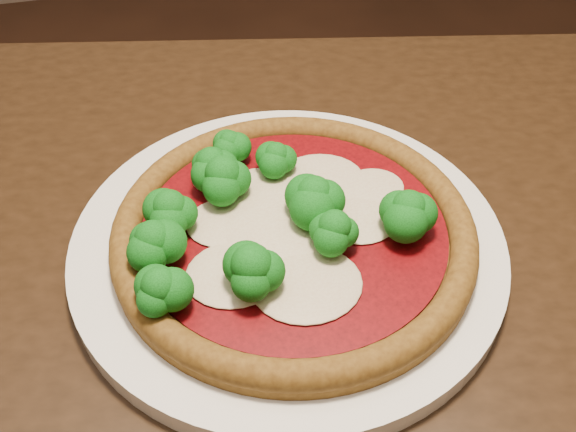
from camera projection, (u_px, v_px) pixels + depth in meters
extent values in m
cube|color=black|center=(318.00, 283.00, 0.53)|extent=(1.29, 0.96, 0.04)
cylinder|color=white|center=(288.00, 243.00, 0.52)|extent=(0.35, 0.35, 0.02)
cylinder|color=brown|center=(294.00, 235.00, 0.51)|extent=(0.28, 0.28, 0.01)
torus|color=brown|center=(294.00, 229.00, 0.50)|extent=(0.28, 0.28, 0.02)
cylinder|color=#6E0509|center=(294.00, 229.00, 0.50)|extent=(0.24, 0.24, 0.00)
ellipsoid|color=beige|center=(261.00, 189.00, 0.53)|extent=(0.06, 0.05, 0.00)
ellipsoid|color=beige|center=(319.00, 180.00, 0.54)|extent=(0.08, 0.07, 0.01)
ellipsoid|color=beige|center=(360.00, 220.00, 0.50)|extent=(0.06, 0.05, 0.00)
ellipsoid|color=beige|center=(225.00, 222.00, 0.50)|extent=(0.06, 0.06, 0.00)
ellipsoid|color=beige|center=(220.00, 177.00, 0.54)|extent=(0.05, 0.04, 0.00)
ellipsoid|color=beige|center=(286.00, 216.00, 0.51)|extent=(0.11, 0.10, 0.01)
ellipsoid|color=beige|center=(235.00, 273.00, 0.46)|extent=(0.07, 0.07, 0.01)
ellipsoid|color=beige|center=(307.00, 284.00, 0.46)|extent=(0.08, 0.07, 0.01)
ellipsoid|color=beige|center=(373.00, 187.00, 0.53)|extent=(0.05, 0.05, 0.00)
ellipsoid|color=beige|center=(260.00, 188.00, 0.53)|extent=(0.06, 0.05, 0.00)
ellipsoid|color=#15871D|center=(212.00, 165.00, 0.52)|extent=(0.04, 0.04, 0.04)
ellipsoid|color=#15871D|center=(223.00, 176.00, 0.50)|extent=(0.05, 0.05, 0.04)
ellipsoid|color=#15871D|center=(160.00, 288.00, 0.43)|extent=(0.04, 0.04, 0.04)
ellipsoid|color=#15871D|center=(408.00, 210.00, 0.48)|extent=(0.05, 0.05, 0.04)
ellipsoid|color=#15871D|center=(314.00, 197.00, 0.49)|extent=(0.05, 0.05, 0.04)
ellipsoid|color=#15871D|center=(335.00, 229.00, 0.47)|extent=(0.04, 0.04, 0.04)
ellipsoid|color=#15871D|center=(252.00, 267.00, 0.44)|extent=(0.05, 0.05, 0.04)
ellipsoid|color=#15871D|center=(154.00, 241.00, 0.46)|extent=(0.05, 0.05, 0.04)
ellipsoid|color=#15871D|center=(170.00, 209.00, 0.48)|extent=(0.05, 0.05, 0.04)
ellipsoid|color=#15871D|center=(276.00, 157.00, 0.53)|extent=(0.04, 0.04, 0.03)
ellipsoid|color=#15871D|center=(230.00, 144.00, 0.54)|extent=(0.03, 0.03, 0.03)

